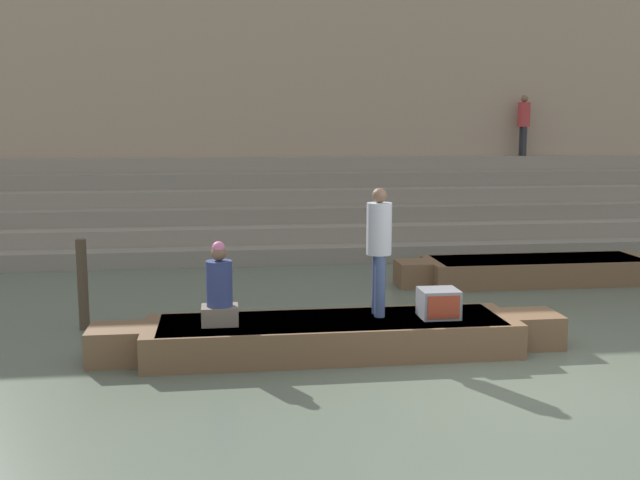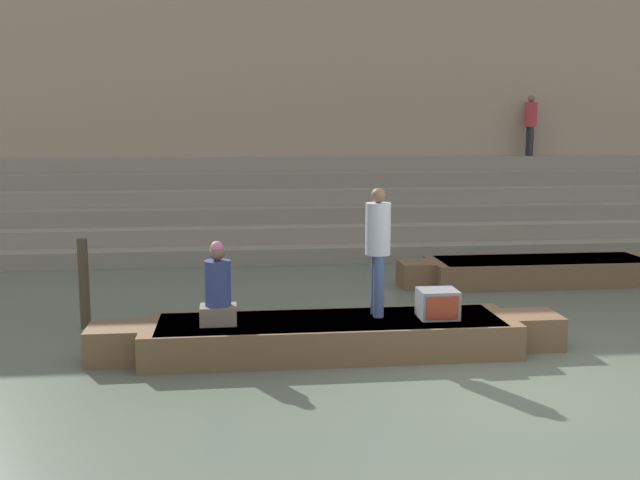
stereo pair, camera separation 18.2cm
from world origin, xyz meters
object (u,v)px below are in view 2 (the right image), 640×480
at_px(tv_set, 438,304).
at_px(moored_boat_shore, 541,270).
at_px(person_rowing, 218,291).
at_px(mooring_post, 84,284).
at_px(rowboat_main, 330,335).
at_px(person_standing, 378,243).
at_px(person_on_steps, 530,121).

distance_m(tv_set, moored_boat_shore, 5.21).
bearing_deg(person_rowing, mooring_post, 144.39).
bearing_deg(person_rowing, tv_set, 3.80).
height_order(moored_boat_shore, mooring_post, mooring_post).
bearing_deg(rowboat_main, tv_set, -3.91).
distance_m(person_standing, person_rowing, 2.24).
xyz_separation_m(person_rowing, moored_boat_shore, (6.16, 4.06, -0.65)).
distance_m(person_rowing, tv_set, 2.96).
height_order(tv_set, person_on_steps, person_on_steps).
relative_size(person_standing, person_on_steps, 1.08).
relative_size(tv_set, person_on_steps, 0.32).
height_order(person_rowing, mooring_post, person_rowing).
bearing_deg(rowboat_main, person_standing, 11.91).
xyz_separation_m(person_standing, tv_set, (0.79, -0.22, -0.82)).
bearing_deg(person_on_steps, mooring_post, 136.01).
bearing_deg(person_standing, rowboat_main, -172.36).
height_order(moored_boat_shore, person_on_steps, person_on_steps).
xyz_separation_m(rowboat_main, person_rowing, (-1.49, -0.04, 0.66)).
relative_size(person_standing, person_rowing, 1.59).
distance_m(tv_set, person_on_steps, 11.57).
relative_size(rowboat_main, tv_set, 12.29).
bearing_deg(moored_boat_shore, person_rowing, -144.16).
bearing_deg(tv_set, mooring_post, 159.66).
relative_size(rowboat_main, moored_boat_shore, 1.13).
bearing_deg(tv_set, person_rowing, 178.26).
distance_m(rowboat_main, tv_set, 1.52).
relative_size(person_rowing, tv_set, 2.12).
xyz_separation_m(rowboat_main, mooring_post, (-3.52, 1.66, 0.44)).
bearing_deg(person_standing, mooring_post, 154.57).
bearing_deg(tv_set, moored_boat_shore, 50.47).
distance_m(rowboat_main, moored_boat_shore, 6.16).
relative_size(rowboat_main, person_rowing, 5.78).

